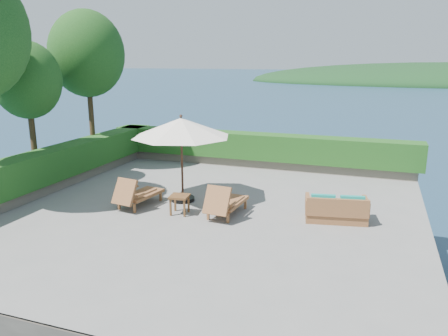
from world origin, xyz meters
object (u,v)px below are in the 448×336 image
(patio_umbrella, at_px, (181,128))
(wicker_loveseat, at_px, (336,210))
(side_table, at_px, (179,199))
(lounge_left, at_px, (137,194))
(lounge_right, at_px, (225,202))

(patio_umbrella, bearing_deg, wicker_loveseat, -2.80)
(patio_umbrella, relative_size, side_table, 5.69)
(lounge_left, bearing_deg, patio_umbrella, 51.52)
(lounge_left, bearing_deg, wicker_loveseat, 16.30)
(lounge_right, bearing_deg, lounge_left, -172.64)
(patio_umbrella, xyz_separation_m, lounge_right, (1.67, -0.83, -1.84))
(side_table, distance_m, wicker_loveseat, 4.28)
(lounge_left, xyz_separation_m, lounge_right, (2.71, 0.12, 0.01))
(lounge_right, height_order, side_table, lounge_right)
(side_table, bearing_deg, lounge_left, 174.12)
(patio_umbrella, xyz_separation_m, side_table, (0.41, -1.10, -1.80))
(lounge_left, distance_m, side_table, 1.46)
(lounge_right, height_order, wicker_loveseat, lounge_right)
(side_table, bearing_deg, lounge_right, 12.08)
(lounge_left, distance_m, wicker_loveseat, 5.69)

